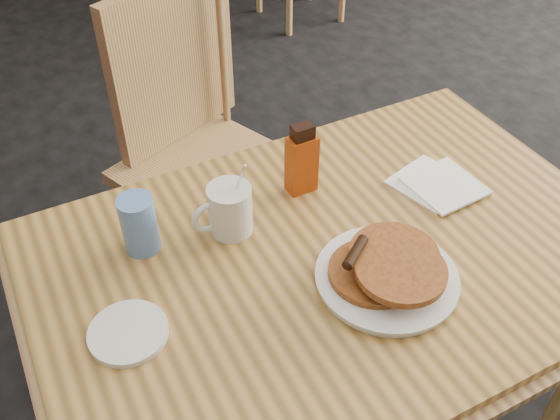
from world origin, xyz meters
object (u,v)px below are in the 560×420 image
(chair_main_far, at_px, (193,125))
(blue_tumbler, at_px, (139,224))
(main_table, at_px, (336,265))
(pancake_plate, at_px, (387,272))
(coffee_mug, at_px, (229,209))
(syrup_bottle, at_px, (302,161))

(chair_main_far, xyz_separation_m, blue_tumbler, (-0.34, -0.57, 0.22))
(main_table, xyz_separation_m, pancake_plate, (0.04, -0.11, 0.07))
(main_table, xyz_separation_m, blue_tumbler, (-0.33, 0.20, 0.10))
(chair_main_far, bearing_deg, coffee_mug, -125.61)
(chair_main_far, bearing_deg, blue_tumbler, -141.05)
(pancake_plate, bearing_deg, syrup_bottle, 89.71)
(main_table, distance_m, chair_main_far, 0.78)
(coffee_mug, relative_size, syrup_bottle, 1.01)
(coffee_mug, bearing_deg, blue_tumbler, 156.32)
(chair_main_far, distance_m, syrup_bottle, 0.62)
(blue_tumbler, bearing_deg, pancake_plate, -40.68)
(coffee_mug, bearing_deg, chair_main_far, 64.00)
(coffee_mug, xyz_separation_m, syrup_bottle, (0.19, 0.04, 0.02))
(coffee_mug, bearing_deg, pancake_plate, -65.37)
(chair_main_far, height_order, pancake_plate, chair_main_far)
(main_table, distance_m, pancake_plate, 0.14)
(main_table, bearing_deg, chair_main_far, 89.13)
(chair_main_far, relative_size, blue_tumbler, 7.98)
(blue_tumbler, bearing_deg, chair_main_far, 59.07)
(syrup_bottle, bearing_deg, main_table, -99.18)
(main_table, relative_size, chair_main_far, 1.27)
(pancake_plate, relative_size, blue_tumbler, 2.18)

